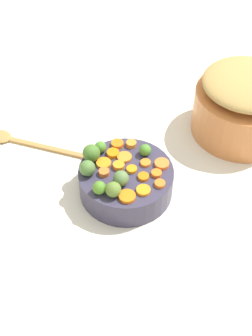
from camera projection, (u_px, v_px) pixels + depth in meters
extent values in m
cube|color=silver|center=(123.00, 182.00, 1.16)|extent=(2.40, 2.40, 0.02)
cylinder|color=#37334A|center=(126.00, 181.00, 1.10)|extent=(0.23, 0.23, 0.07)
cylinder|color=#CB773E|center=(243.00, 112.00, 1.23)|extent=(0.27, 0.27, 0.13)
ellipsoid|color=tan|center=(250.00, 84.00, 1.17)|extent=(0.24, 0.24, 0.06)
cylinder|color=orange|center=(143.00, 177.00, 1.06)|extent=(0.03, 0.03, 0.01)
cylinder|color=orange|center=(132.00, 169.00, 1.07)|extent=(0.03, 0.03, 0.01)
cylinder|color=orange|center=(113.00, 153.00, 1.11)|extent=(0.04, 0.04, 0.01)
cylinder|color=orange|center=(119.00, 166.00, 1.08)|extent=(0.03, 0.03, 0.01)
cylinder|color=orange|center=(131.00, 144.00, 1.13)|extent=(0.04, 0.04, 0.01)
cylinder|color=orange|center=(104.00, 172.00, 1.06)|extent=(0.03, 0.03, 0.01)
cylinder|color=orange|center=(160.00, 184.00, 1.04)|extent=(0.03, 0.03, 0.01)
cylinder|color=orange|center=(162.00, 164.00, 1.08)|extent=(0.04, 0.04, 0.01)
cylinder|color=orange|center=(143.00, 190.00, 1.03)|extent=(0.04, 0.04, 0.01)
cylinder|color=orange|center=(126.00, 158.00, 1.10)|extent=(0.04, 0.04, 0.01)
cylinder|color=orange|center=(146.00, 163.00, 1.09)|extent=(0.03, 0.03, 0.01)
cylinder|color=orange|center=(156.00, 174.00, 1.06)|extent=(0.03, 0.03, 0.01)
cylinder|color=orange|center=(117.00, 144.00, 1.13)|extent=(0.04, 0.04, 0.01)
cylinder|color=orange|center=(104.00, 163.00, 1.09)|extent=(0.04, 0.04, 0.01)
cylinder|color=orange|center=(127.00, 196.00, 1.01)|extent=(0.04, 0.04, 0.01)
sphere|color=#5B782E|center=(113.00, 189.00, 1.01)|extent=(0.04, 0.04, 0.04)
sphere|color=#47822C|center=(100.00, 147.00, 1.11)|extent=(0.03, 0.03, 0.03)
sphere|color=#4B8024|center=(99.00, 188.00, 1.02)|extent=(0.03, 0.03, 0.03)
sphere|color=#567641|center=(121.00, 178.00, 1.03)|extent=(0.04, 0.04, 0.04)
sphere|color=#44702A|center=(91.00, 153.00, 1.08)|extent=(0.04, 0.04, 0.04)
sphere|color=#47852B|center=(145.00, 150.00, 1.10)|extent=(0.03, 0.03, 0.03)
sphere|color=#4D7536|center=(87.00, 168.00, 1.05)|extent=(0.04, 0.04, 0.04)
cube|color=#AB7C41|center=(45.00, 147.00, 1.22)|extent=(0.22, 0.07, 0.01)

